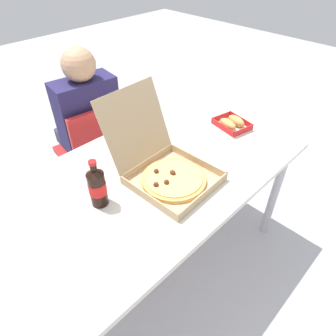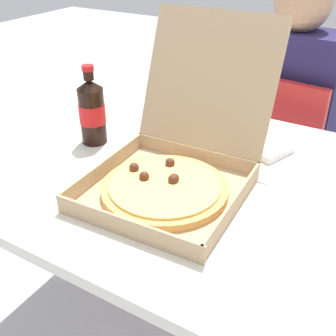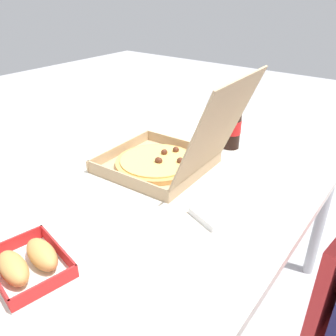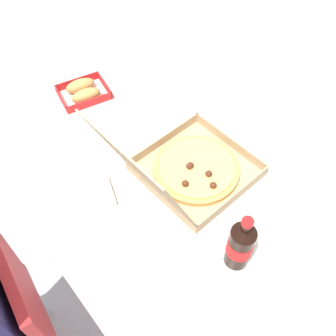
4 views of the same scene
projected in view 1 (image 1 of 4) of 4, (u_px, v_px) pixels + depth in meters
name	position (u px, v px, depth m)	size (l,w,h in m)	color
ground_plane	(160.00, 257.00, 1.91)	(10.00, 10.00, 0.00)	#B2B2B7
dining_table	(158.00, 180.00, 1.49)	(1.45, 0.85, 0.74)	silver
chair	(95.00, 151.00, 1.99)	(0.45, 0.45, 0.83)	red
diner_person	(86.00, 120.00, 1.89)	(0.38, 0.44, 1.15)	#333847
pizza_box_open	(167.00, 169.00, 1.36)	(0.36, 0.49, 0.37)	tan
bread_side_box	(232.00, 123.00, 1.71)	(0.19, 0.22, 0.06)	white
cola_bottle	(97.00, 186.00, 1.20)	(0.07, 0.07, 0.22)	black
paper_menu	(107.00, 238.00, 1.12)	(0.21, 0.15, 0.00)	white
napkin_pile	(148.00, 140.00, 1.61)	(0.11, 0.11, 0.02)	white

